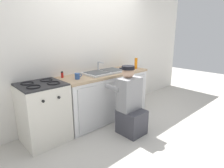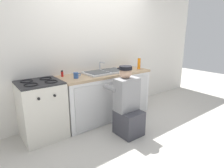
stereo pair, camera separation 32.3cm
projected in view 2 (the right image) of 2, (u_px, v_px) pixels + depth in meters
name	position (u px, v px, depth m)	size (l,w,h in m)	color
ground_plane	(115.00, 122.00, 3.48)	(12.00, 12.00, 0.00)	beige
back_wall	(95.00, 51.00, 3.65)	(6.00, 0.10, 2.50)	silver
counter_cabinet	(106.00, 96.00, 3.59)	(1.74, 0.62, 0.84)	white
countertop	(105.00, 74.00, 3.48)	(1.78, 0.62, 0.04)	tan
sink_double_basin	(105.00, 72.00, 3.47)	(0.80, 0.44, 0.19)	silver
stove_range	(42.00, 110.00, 2.88)	(0.63, 0.62, 0.91)	silver
plumber_person	(127.00, 107.00, 2.97)	(0.42, 0.61, 1.10)	#3F3F47
coffee_mug	(76.00, 75.00, 3.04)	(0.13, 0.08, 0.09)	#335699
cell_phone	(126.00, 69.00, 3.84)	(0.07, 0.14, 0.01)	black
soap_bottle_orange	(139.00, 63.00, 3.80)	(0.06, 0.06, 0.25)	orange
spice_bottle_red	(62.00, 74.00, 3.14)	(0.04, 0.04, 0.10)	red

